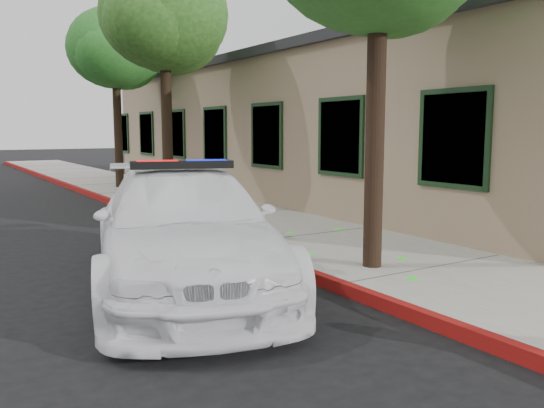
{
  "coord_description": "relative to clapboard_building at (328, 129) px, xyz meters",
  "views": [
    {
      "loc": [
        -4.45,
        -5.46,
        2.1
      ],
      "look_at": [
        0.71,
        2.8,
        0.81
      ],
      "focal_mm": 37.31,
      "sensor_mm": 36.0,
      "label": 1
    }
  ],
  "objects": [
    {
      "name": "ground",
      "position": [
        -6.69,
        -9.0,
        -2.13
      ],
      "size": [
        120.0,
        120.0,
        0.0
      ],
      "primitive_type": "plane",
      "color": "black",
      "rests_on": "ground"
    },
    {
      "name": "sidewalk",
      "position": [
        -5.09,
        -6.0,
        -2.05
      ],
      "size": [
        3.2,
        60.0,
        0.15
      ],
      "primitive_type": "cube",
      "color": "gray",
      "rests_on": "ground"
    },
    {
      "name": "red_curb",
      "position": [
        -6.63,
        -6.0,
        -2.05
      ],
      "size": [
        0.14,
        60.0,
        0.16
      ],
      "primitive_type": "cube",
      "color": "maroon",
      "rests_on": "ground"
    },
    {
      "name": "clapboard_building",
      "position": [
        0.0,
        0.0,
        0.0
      ],
      "size": [
        7.3,
        20.89,
        4.24
      ],
      "color": "#886E59",
      "rests_on": "ground"
    },
    {
      "name": "police_car",
      "position": [
        -8.24,
        -7.59,
        -1.33
      ],
      "size": [
        3.69,
        5.88,
        1.71
      ],
      "rotation": [
        0.0,
        0.0,
        -0.29
      ],
      "color": "white",
      "rests_on": "ground"
    },
    {
      "name": "street_tree_mid",
      "position": [
        -5.71,
        -0.69,
        2.65
      ],
      "size": [
        3.27,
        3.28,
        6.14
      ],
      "rotation": [
        0.0,
        0.0,
        0.18
      ],
      "color": "black",
      "rests_on": "sidewalk"
    },
    {
      "name": "street_tree_far",
      "position": [
        -5.29,
        4.69,
        2.54
      ],
      "size": [
        3.23,
        3.27,
        6.01
      ],
      "rotation": [
        0.0,
        0.0,
        0.34
      ],
      "color": "black",
      "rests_on": "sidewalk"
    }
  ]
}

